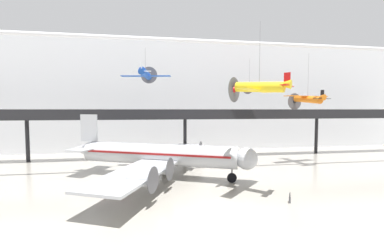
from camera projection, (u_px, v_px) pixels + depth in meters
ground_plane at (225, 211)px, 25.20m from camera, size 260.00×260.00×0.00m
hangar_back_wall at (179, 97)px, 63.07m from camera, size 140.00×3.00×26.25m
mezzanine_walkway at (186, 117)px, 52.38m from camera, size 110.00×3.20×9.99m
ceiling_truss_beam at (197, 41)px, 38.87m from camera, size 120.00×0.60×0.60m
airliner_silver_main at (157, 155)px, 37.62m from camera, size 27.24×32.08×9.20m
suspended_plane_red_highwing at (249, 87)px, 51.18m from camera, size 6.40×5.32×6.86m
suspended_plane_yellow_lowwing at (259, 87)px, 29.54m from camera, size 7.29×7.29×9.11m
suspended_plane_blue_trainer at (145, 74)px, 42.12m from camera, size 8.27×6.82×5.49m
suspended_plane_orange_highwing at (308, 99)px, 46.31m from camera, size 9.00×7.42×10.03m
info_sign_pedestal at (290, 199)px, 27.40m from camera, size 0.36×0.72×1.24m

